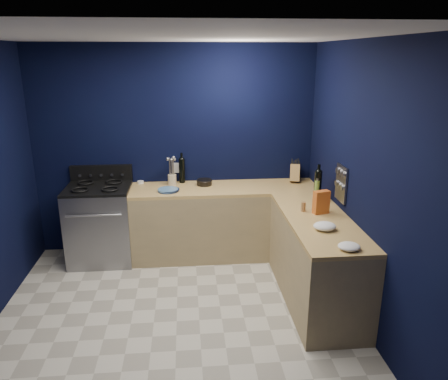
{
  "coord_description": "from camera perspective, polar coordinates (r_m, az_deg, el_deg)",
  "views": [
    {
      "loc": [
        0.13,
        -3.6,
        2.46
      ],
      "look_at": [
        0.55,
        1.0,
        1.0
      ],
      "focal_mm": 34.45,
      "sensor_mm": 36.0,
      "label": 1
    }
  ],
  "objects": [
    {
      "name": "oil_bottle",
      "position": [
        4.87,
        12.2,
        -0.1
      ],
      "size": [
        0.07,
        0.07,
        0.23
      ],
      "primitive_type": "cylinder",
      "rotation": [
        0.0,
        0.0,
        0.37
      ],
      "color": "olive",
      "rests_on": "top_right"
    },
    {
      "name": "wall_back",
      "position": [
        5.48,
        -6.48,
        5.23
      ],
      "size": [
        3.5,
        0.02,
        2.6
      ],
      "primitive_type": "cube",
      "color": "black",
      "rests_on": "ground"
    },
    {
      "name": "top_back",
      "position": [
        5.29,
        0.11,
        0.19
      ],
      "size": [
        2.3,
        0.63,
        0.04
      ],
      "primitive_type": "cube",
      "color": "olive",
      "rests_on": "cab_back"
    },
    {
      "name": "wall_right",
      "position": [
        4.11,
        18.35,
        0.25
      ],
      "size": [
        0.02,
        3.5,
        2.6
      ],
      "primitive_type": "cube",
      "color": "black",
      "rests_on": "ground"
    },
    {
      "name": "wall_outlet",
      "position": [
        5.51,
        -6.41,
        2.95
      ],
      "size": [
        0.09,
        0.02,
        0.13
      ],
      "primitive_type": "cube",
      "color": "white",
      "rests_on": "wall_back"
    },
    {
      "name": "towel_end",
      "position": [
        3.77,
        16.27,
        -7.2
      ],
      "size": [
        0.23,
        0.22,
        0.06
      ],
      "primitive_type": "ellipsoid",
      "rotation": [
        0.0,
        0.0,
        -0.34
      ],
      "color": "white",
      "rests_on": "top_right"
    },
    {
      "name": "cab_back",
      "position": [
        5.45,
        0.11,
        -4.33
      ],
      "size": [
        2.3,
        0.63,
        0.86
      ],
      "primitive_type": "cube",
      "color": "#9C865A",
      "rests_on": "floor"
    },
    {
      "name": "cooktop",
      "position": [
        5.35,
        -16.41,
        0.26
      ],
      "size": [
        0.76,
        0.66,
        0.03
      ],
      "primitive_type": "cube",
      "color": "black",
      "rests_on": "gas_range"
    },
    {
      "name": "ceiling",
      "position": [
        3.6,
        -7.76,
        19.79
      ],
      "size": [
        3.5,
        3.5,
        0.02
      ],
      "primitive_type": "cube",
      "color": "silver",
      "rests_on": "ground"
    },
    {
      "name": "wine_bottle_back",
      "position": [
        5.46,
        -5.6,
        2.55
      ],
      "size": [
        0.09,
        0.09,
        0.31
      ],
      "primitive_type": "cylinder",
      "rotation": [
        0.0,
        0.0,
        -0.15
      ],
      "color": "black",
      "rests_on": "top_back"
    },
    {
      "name": "ramekin",
      "position": [
        5.54,
        -11.02,
        1.03
      ],
      "size": [
        0.09,
        0.09,
        0.03
      ],
      "primitive_type": "cylinder",
      "rotation": [
        0.0,
        0.0,
        0.19
      ],
      "color": "white",
      "rests_on": "top_back"
    },
    {
      "name": "utensil_crock",
      "position": [
        5.4,
        -6.89,
        1.37
      ],
      "size": [
        0.12,
        0.12,
        0.13
      ],
      "primitive_type": "cylinder",
      "rotation": [
        0.0,
        0.0,
        -0.1
      ],
      "color": "beige",
      "rests_on": "top_back"
    },
    {
      "name": "wall_front",
      "position": [
        2.18,
        -8.17,
        -14.88
      ],
      "size": [
        3.5,
        0.02,
        2.6
      ],
      "primitive_type": "cube",
      "color": "black",
      "rests_on": "ground"
    },
    {
      "name": "top_right",
      "position": [
        4.39,
        12.48,
        -3.99
      ],
      "size": [
        0.63,
        1.67,
        0.04
      ],
      "primitive_type": "cube",
      "color": "olive",
      "rests_on": "cab_right"
    },
    {
      "name": "plate_stack",
      "position": [
        5.16,
        -7.42,
        -0.01
      ],
      "size": [
        0.26,
        0.26,
        0.03
      ],
      "primitive_type": "cylinder",
      "rotation": [
        0.0,
        0.0,
        0.07
      ],
      "color": "#3A608D",
      "rests_on": "top_back"
    },
    {
      "name": "gas_range",
      "position": [
        5.5,
        -15.99,
        -4.47
      ],
      "size": [
        0.76,
        0.66,
        0.92
      ],
      "primitive_type": "cube",
      "color": "gray",
      "rests_on": "floor"
    },
    {
      "name": "backguard",
      "position": [
        5.6,
        -15.95,
        2.19
      ],
      "size": [
        0.76,
        0.06,
        0.2
      ],
      "primitive_type": "cube",
      "color": "black",
      "rests_on": "gas_range"
    },
    {
      "name": "towel_front",
      "position": [
        4.11,
        13.22,
        -4.7
      ],
      "size": [
        0.26,
        0.24,
        0.07
      ],
      "primitive_type": "ellipsoid",
      "rotation": [
        0.0,
        0.0,
        -0.37
      ],
      "color": "white",
      "rests_on": "top_right"
    },
    {
      "name": "cab_right",
      "position": [
        4.57,
        12.11,
        -9.25
      ],
      "size": [
        0.63,
        1.67,
        0.86
      ],
      "primitive_type": "cube",
      "color": "#9C865A",
      "rests_on": "floor"
    },
    {
      "name": "lemon_basket",
      "position": [
        5.37,
        -2.62,
        1.03
      ],
      "size": [
        0.23,
        0.23,
        0.07
      ],
      "primitive_type": "cylinder",
      "rotation": [
        0.0,
        0.0,
        0.3
      ],
      "color": "black",
      "rests_on": "top_back"
    },
    {
      "name": "crouton_bag",
      "position": [
        4.49,
        12.77,
        -1.59
      ],
      "size": [
        0.18,
        0.12,
        0.24
      ],
      "primitive_type": "cube",
      "rotation": [
        0.0,
        0.0,
        0.27
      ],
      "color": "#BA0B10",
      "rests_on": "top_right"
    },
    {
      "name": "floor",
      "position": [
        4.37,
        -6.29,
        -17.03
      ],
      "size": [
        3.5,
        3.5,
        0.02
      ],
      "primitive_type": "cube",
      "color": "#BAB4A4",
      "rests_on": "ground"
    },
    {
      "name": "wine_bottle_right",
      "position": [
        4.88,
        12.34,
        0.55
      ],
      "size": [
        0.08,
        0.08,
        0.33
      ],
      "primitive_type": "cylinder",
      "rotation": [
        0.0,
        0.0,
        0.03
      ],
      "color": "black",
      "rests_on": "top_right"
    },
    {
      "name": "spice_panel",
      "position": [
        4.63,
        15.3,
        0.85
      ],
      "size": [
        0.02,
        0.28,
        0.38
      ],
      "primitive_type": "cube",
      "color": "gray",
      "rests_on": "wall_right"
    },
    {
      "name": "spice_jar_near",
      "position": [
        4.53,
        10.47,
        -2.2
      ],
      "size": [
        0.06,
        0.06,
        0.1
      ],
      "primitive_type": "cylinder",
      "rotation": [
        0.0,
        0.0,
        -0.39
      ],
      "color": "olive",
      "rests_on": "top_right"
    },
    {
      "name": "oven_door",
      "position": [
        5.22,
        -16.59,
        -5.86
      ],
      "size": [
        0.59,
        0.02,
        0.42
      ],
      "primitive_type": "cube",
      "color": "black",
      "rests_on": "gas_range"
    },
    {
      "name": "spice_jar_far",
      "position": [
        4.54,
        12.78,
        -2.4
      ],
      "size": [
        0.05,
        0.05,
        0.09
      ],
      "primitive_type": "cylinder",
      "rotation": [
        0.0,
        0.0,
        0.14
      ],
      "color": "olive",
      "rests_on": "top_right"
    },
    {
      "name": "knife_block",
      "position": [
        5.58,
        9.38,
        2.23
      ],
      "size": [
        0.18,
        0.28,
        0.27
      ],
      "primitive_type": "cube",
      "rotation": [
        -0.31,
        0.0,
        -0.24
      ],
      "color": "olive",
      "rests_on": "top_back"
    }
  ]
}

